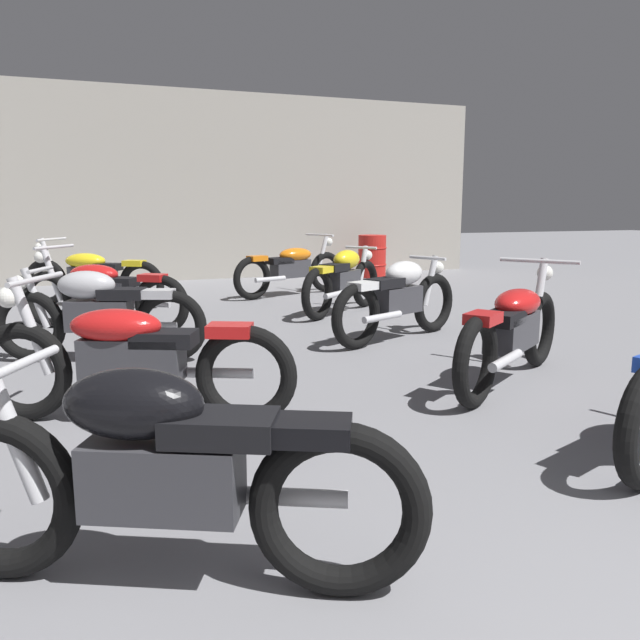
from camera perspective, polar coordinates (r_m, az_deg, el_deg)
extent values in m
cube|color=#9E998E|center=(12.75, -13.46, 11.57)|extent=(13.03, 0.24, 3.60)
torus|color=black|center=(2.41, 1.77, -16.65)|extent=(0.65, 0.39, 0.67)
cylinder|color=silver|center=(2.66, -25.81, -8.95)|extent=(0.25, 0.17, 0.56)
cube|color=#38383D|center=(2.48, -13.82, -13.52)|extent=(0.62, 0.47, 0.28)
ellipsoid|color=black|center=(2.42, -16.36, -7.20)|extent=(0.59, 0.48, 0.26)
cube|color=black|center=(2.35, -8.87, -9.48)|extent=(0.46, 0.39, 0.10)
cube|color=black|center=(2.29, -0.72, -9.85)|extent=(0.34, 0.30, 0.08)
cylinder|color=silver|center=(2.56, -25.10, -3.56)|extent=(0.24, 0.45, 0.04)
cylinder|color=silver|center=(2.55, -3.87, -15.49)|extent=(0.52, 0.31, 0.07)
torus|color=black|center=(4.68, -25.03, -4.22)|extent=(0.65, 0.38, 0.67)
torus|color=black|center=(4.18, -6.62, -4.97)|extent=(0.65, 0.38, 0.67)
cylinder|color=silver|center=(4.58, -24.45, -0.50)|extent=(0.28, 0.18, 0.66)
cube|color=#38383D|center=(4.35, -16.43, -3.36)|extent=(0.70, 0.50, 0.28)
ellipsoid|color=red|center=(4.34, -17.81, -0.49)|extent=(0.68, 0.54, 0.22)
cube|color=black|center=(4.25, -13.74, -1.61)|extent=(0.46, 0.39, 0.10)
cube|color=red|center=(4.13, -8.07, -0.91)|extent=(0.34, 0.30, 0.08)
cylinder|color=silver|center=(4.51, -24.06, 3.35)|extent=(0.32, 0.63, 0.04)
sphere|color=white|center=(4.62, -26.15, 1.84)|extent=(0.14, 0.14, 0.14)
cylinder|color=silver|center=(4.36, -9.56, -4.69)|extent=(0.53, 0.29, 0.07)
torus|color=black|center=(6.43, -24.56, -0.50)|extent=(0.66, 0.35, 0.67)
torus|color=black|center=(6.00, -13.22, -0.55)|extent=(0.66, 0.35, 0.67)
cylinder|color=silver|center=(6.36, -24.08, 1.80)|extent=(0.25, 0.15, 0.56)
cube|color=#38383D|center=(6.17, -19.14, 0.39)|extent=(0.62, 0.43, 0.28)
ellipsoid|color=#B7B7BC|center=(6.17, -20.17, 2.95)|extent=(0.59, 0.45, 0.26)
cube|color=black|center=(6.07, -17.29, 2.25)|extent=(0.46, 0.37, 0.10)
cube|color=#B7B7BC|center=(5.98, -14.27, 2.28)|extent=(0.33, 0.29, 0.08)
cylinder|color=silver|center=(6.31, -23.75, 4.14)|extent=(0.21, 0.46, 0.04)
sphere|color=white|center=(6.40, -25.31, 3.02)|extent=(0.14, 0.14, 0.14)
cylinder|color=silver|center=(6.19, -15.19, -0.50)|extent=(0.54, 0.27, 0.07)
torus|color=black|center=(8.19, -23.17, 1.70)|extent=(0.60, 0.49, 0.67)
torus|color=black|center=(7.36, -13.97, 1.35)|extent=(0.60, 0.49, 0.67)
cylinder|color=silver|center=(8.11, -22.88, 3.85)|extent=(0.26, 0.22, 0.66)
cube|color=#38383D|center=(7.73, -18.86, 2.27)|extent=(0.67, 0.58, 0.28)
ellipsoid|color=red|center=(7.77, -19.56, 3.90)|extent=(0.67, 0.61, 0.22)
cube|color=black|center=(7.60, -17.54, 3.28)|extent=(0.46, 0.43, 0.10)
cube|color=red|center=(7.37, -14.75, 3.69)|extent=(0.34, 0.33, 0.08)
cylinder|color=silver|center=(8.04, -22.69, 6.04)|extent=(0.43, 0.57, 0.04)
sphere|color=white|center=(8.18, -23.75, 5.18)|extent=(0.14, 0.14, 0.14)
cylinder|color=silver|center=(7.59, -15.13, 1.42)|extent=(0.48, 0.38, 0.07)
torus|color=black|center=(10.08, -23.31, 3.13)|extent=(0.63, 0.45, 0.67)
torus|color=black|center=(9.32, -15.65, 3.07)|extent=(0.63, 0.45, 0.67)
cylinder|color=silver|center=(10.01, -23.05, 4.89)|extent=(0.27, 0.20, 0.66)
cube|color=#38383D|center=(9.67, -19.67, 3.70)|extent=(0.69, 0.55, 0.28)
ellipsoid|color=yellow|center=(9.70, -20.25, 4.99)|extent=(0.68, 0.59, 0.22)
cube|color=black|center=(9.54, -18.58, 4.53)|extent=(0.47, 0.42, 0.10)
cube|color=yellow|center=(9.33, -16.29, 4.90)|extent=(0.34, 0.32, 0.08)
cylinder|color=silver|center=(9.95, -22.89, 6.67)|extent=(0.39, 0.59, 0.04)
sphere|color=white|center=(10.07, -23.79, 5.95)|extent=(0.14, 0.14, 0.14)
cylinder|color=silver|center=(9.55, -16.64, 3.06)|extent=(0.50, 0.35, 0.07)
torus|color=black|center=(6.04, 19.04, -0.77)|extent=(0.62, 0.46, 0.67)
torus|color=black|center=(4.64, 13.78, -3.66)|extent=(0.62, 0.46, 0.67)
cylinder|color=silver|center=(5.91, 19.00, 2.06)|extent=(0.27, 0.21, 0.66)
cube|color=#38383D|center=(5.31, 16.81, -0.98)|extent=(0.68, 0.57, 0.28)
ellipsoid|color=red|center=(5.37, 17.27, 1.50)|extent=(0.68, 0.60, 0.22)
cube|color=black|center=(5.08, 16.10, 0.18)|extent=(0.47, 0.42, 0.10)
cube|color=red|center=(4.68, 14.38, 0.16)|extent=(0.34, 0.32, 0.08)
cylinder|color=silver|center=(5.82, 19.00, 5.01)|extent=(0.41, 0.59, 0.04)
sphere|color=white|center=(6.03, 19.48, 3.99)|extent=(0.14, 0.14, 0.14)
cylinder|color=silver|center=(4.83, 16.30, -3.48)|extent=(0.50, 0.36, 0.07)
torus|color=black|center=(7.38, 10.13, 1.52)|extent=(0.66, 0.36, 0.67)
torus|color=black|center=(6.38, 3.26, 0.33)|extent=(0.66, 0.36, 0.67)
cylinder|color=silver|center=(7.28, 9.82, 3.48)|extent=(0.25, 0.16, 0.56)
cube|color=#38383D|center=(6.85, 6.96, 1.79)|extent=(0.62, 0.44, 0.28)
ellipsoid|color=white|center=(6.89, 7.54, 4.18)|extent=(0.59, 0.46, 0.26)
cube|color=black|center=(6.65, 5.80, 3.31)|extent=(0.46, 0.38, 0.10)
cube|color=white|center=(6.41, 3.90, 3.08)|extent=(0.34, 0.29, 0.08)
cylinder|color=silver|center=(7.20, 9.60, 5.50)|extent=(0.22, 0.46, 0.04)
sphere|color=white|center=(7.38, 10.50, 4.64)|extent=(0.14, 0.14, 0.14)
cylinder|color=silver|center=(6.48, 5.60, 0.27)|extent=(0.53, 0.28, 0.07)
torus|color=black|center=(9.12, 4.06, 3.27)|extent=(0.60, 0.50, 0.67)
torus|color=black|center=(7.99, -0.23, 2.33)|extent=(0.60, 0.50, 0.67)
cylinder|color=silver|center=(9.02, 3.85, 4.86)|extent=(0.23, 0.20, 0.56)
cube|color=#38383D|center=(8.54, 2.06, 3.50)|extent=(0.60, 0.54, 0.28)
ellipsoid|color=yellow|center=(8.59, 2.40, 5.42)|extent=(0.58, 0.54, 0.26)
cube|color=black|center=(8.32, 1.33, 4.72)|extent=(0.46, 0.43, 0.10)
cube|color=yellow|center=(8.04, 0.15, 4.53)|extent=(0.34, 0.33, 0.08)
cylinder|color=silver|center=(8.94, 3.69, 6.49)|extent=(0.32, 0.40, 0.04)
sphere|color=white|center=(9.13, 4.26, 5.80)|extent=(0.14, 0.14, 0.14)
cylinder|color=silver|center=(8.14, 1.48, 2.33)|extent=(0.48, 0.39, 0.07)
torus|color=black|center=(10.74, 0.52, 4.33)|extent=(0.67, 0.33, 0.67)
torus|color=black|center=(9.82, -6.10, 3.73)|extent=(0.67, 0.33, 0.67)
cylinder|color=silver|center=(10.66, 0.20, 5.96)|extent=(0.28, 0.16, 0.66)
cube|color=#38383D|center=(10.25, -2.65, 4.61)|extent=(0.70, 0.45, 0.28)
ellipsoid|color=orange|center=(10.30, -2.21, 5.86)|extent=(0.67, 0.50, 0.22)
cube|color=black|center=(10.11, -3.64, 5.32)|extent=(0.46, 0.36, 0.10)
cube|color=orange|center=(9.85, -5.65, 5.51)|extent=(0.33, 0.28, 0.08)
cylinder|color=silver|center=(10.60, -0.05, 7.62)|extent=(0.26, 0.65, 0.04)
sphere|color=white|center=(10.74, 0.77, 7.01)|extent=(0.14, 0.14, 0.14)
cylinder|color=silver|center=(9.86, -4.47, 3.67)|extent=(0.54, 0.25, 0.07)
cylinder|color=red|center=(13.01, 4.68, 5.71)|extent=(0.56, 0.56, 0.85)
torus|color=red|center=(13.00, 4.69, 6.46)|extent=(0.59, 0.59, 0.03)
torus|color=red|center=(13.03, 4.67, 4.97)|extent=(0.59, 0.59, 0.03)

